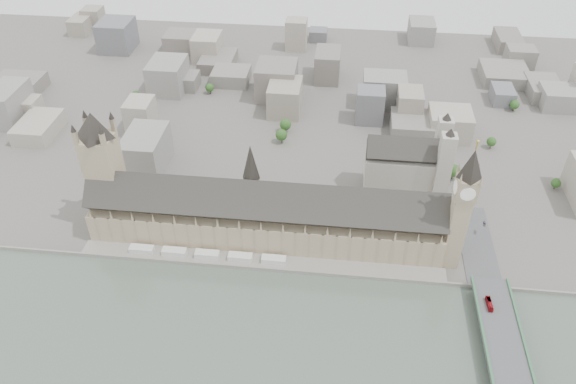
# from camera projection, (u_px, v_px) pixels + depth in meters

# --- Properties ---
(ground) EXTENTS (900.00, 900.00, 0.00)m
(ground) POSITION_uv_depth(u_px,v_px,m) (262.00, 256.00, 420.52)
(ground) COLOR #595651
(ground) RESTS_ON ground
(embankment_wall) EXTENTS (600.00, 1.50, 3.00)m
(embankment_wall) POSITION_uv_depth(u_px,v_px,m) (259.00, 269.00, 407.85)
(embankment_wall) COLOR gray
(embankment_wall) RESTS_ON ground
(river_terrace) EXTENTS (270.00, 15.00, 2.00)m
(river_terrace) POSITION_uv_depth(u_px,v_px,m) (260.00, 262.00, 414.03)
(river_terrace) COLOR gray
(river_terrace) RESTS_ON ground
(terrace_tents) EXTENTS (118.00, 7.00, 4.00)m
(terrace_tents) POSITION_uv_depth(u_px,v_px,m) (207.00, 254.00, 416.08)
(terrace_tents) COLOR silver
(terrace_tents) RESTS_ON river_terrace
(palace_of_westminster) EXTENTS (265.00, 40.73, 55.44)m
(palace_of_westminster) POSITION_uv_depth(u_px,v_px,m) (265.00, 216.00, 421.97)
(palace_of_westminster) COLOR tan
(palace_of_westminster) RESTS_ON ground
(elizabeth_tower) EXTENTS (17.00, 17.00, 107.50)m
(elizabeth_tower) POSITION_uv_depth(u_px,v_px,m) (463.00, 202.00, 378.93)
(elizabeth_tower) COLOR tan
(elizabeth_tower) RESTS_ON ground
(victoria_tower) EXTENTS (30.00, 30.00, 100.00)m
(victoria_tower) POSITION_uv_depth(u_px,v_px,m) (103.00, 165.00, 417.58)
(victoria_tower) COLOR tan
(victoria_tower) RESTS_ON ground
(central_tower) EXTENTS (13.00, 13.00, 48.00)m
(central_tower) POSITION_uv_depth(u_px,v_px,m) (251.00, 172.00, 406.10)
(central_tower) COLOR tan
(central_tower) RESTS_ON ground
(westminster_bridge) EXTENTS (25.00, 325.00, 10.25)m
(westminster_bridge) POSITION_uv_depth(u_px,v_px,m) (508.00, 373.00, 334.65)
(westminster_bridge) COLOR #474749
(westminster_bridge) RESTS_ON ground
(westminster_abbey) EXTENTS (68.00, 36.00, 64.00)m
(westminster_abbey) POSITION_uv_depth(u_px,v_px,m) (409.00, 165.00, 469.75)
(westminster_abbey) COLOR #A8A097
(westminster_abbey) RESTS_ON ground
(city_skyline_inland) EXTENTS (720.00, 360.00, 38.00)m
(city_skyline_inland) POSITION_uv_depth(u_px,v_px,m) (295.00, 83.00, 600.68)
(city_skyline_inland) COLOR gray
(city_skyline_inland) RESTS_ON ground
(park_trees) EXTENTS (110.00, 30.00, 15.00)m
(park_trees) POSITION_uv_depth(u_px,v_px,m) (260.00, 197.00, 463.76)
(park_trees) COLOR #284E1B
(park_trees) RESTS_ON ground
(red_bus_north) EXTENTS (3.35, 12.39, 3.42)m
(red_bus_north) POSITION_uv_depth(u_px,v_px,m) (489.00, 304.00, 368.24)
(red_bus_north) COLOR maroon
(red_bus_north) RESTS_ON westminster_bridge
(car_approach) EXTENTS (2.83, 5.38, 1.49)m
(car_approach) POSITION_uv_depth(u_px,v_px,m) (484.00, 224.00, 432.41)
(car_approach) COLOR gray
(car_approach) RESTS_ON westminster_bridge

